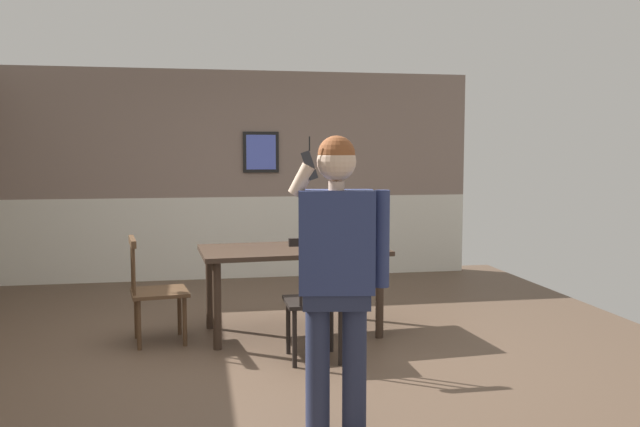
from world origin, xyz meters
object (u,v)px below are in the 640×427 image
object	(u,v)px
dining_table	(292,259)
chair_by_doorway	(315,300)
chair_near_window	(155,290)
person_figure	(337,263)

from	to	relation	value
dining_table	chair_by_doorway	bearing A→B (deg)	-86.13
chair_near_window	chair_by_doorway	distance (m)	1.44
dining_table	chair_near_window	size ratio (longest dim) A/B	1.84
chair_near_window	person_figure	bearing A→B (deg)	20.90
person_figure	chair_by_doorway	bearing A→B (deg)	-85.11
dining_table	person_figure	world-z (taller)	person_figure
dining_table	chair_near_window	distance (m)	1.21
dining_table	chair_near_window	world-z (taller)	chair_near_window
dining_table	person_figure	distance (m)	2.16
person_figure	dining_table	bearing A→B (deg)	-82.01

